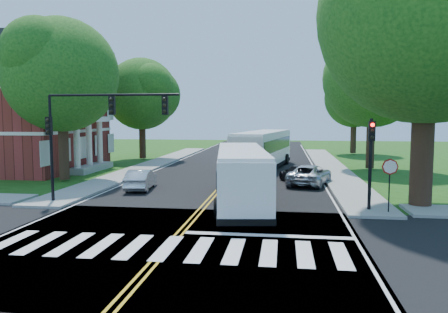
% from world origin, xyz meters
% --- Properties ---
extents(ground, '(140.00, 140.00, 0.00)m').
position_xyz_m(ground, '(0.00, 0.00, 0.00)').
color(ground, '#1D4711').
rests_on(ground, ground).
extents(road, '(14.00, 96.00, 0.01)m').
position_xyz_m(road, '(0.00, 18.00, 0.01)').
color(road, black).
rests_on(road, ground).
extents(cross_road, '(60.00, 12.00, 0.01)m').
position_xyz_m(cross_road, '(0.00, 0.00, 0.01)').
color(cross_road, black).
rests_on(cross_road, ground).
extents(center_line, '(0.36, 70.00, 0.01)m').
position_xyz_m(center_line, '(0.00, 22.00, 0.01)').
color(center_line, gold).
rests_on(center_line, road).
extents(edge_line_w, '(0.12, 70.00, 0.01)m').
position_xyz_m(edge_line_w, '(-6.80, 22.00, 0.01)').
color(edge_line_w, silver).
rests_on(edge_line_w, road).
extents(edge_line_e, '(0.12, 70.00, 0.01)m').
position_xyz_m(edge_line_e, '(6.80, 22.00, 0.01)').
color(edge_line_e, silver).
rests_on(edge_line_e, road).
extents(crosswalk, '(12.60, 3.00, 0.01)m').
position_xyz_m(crosswalk, '(0.00, -0.50, 0.02)').
color(crosswalk, silver).
rests_on(crosswalk, road).
extents(stop_bar, '(6.60, 0.40, 0.01)m').
position_xyz_m(stop_bar, '(3.50, 1.60, 0.02)').
color(stop_bar, silver).
rests_on(stop_bar, road).
extents(sidewalk_nw, '(2.60, 40.00, 0.15)m').
position_xyz_m(sidewalk_nw, '(-8.30, 25.00, 0.07)').
color(sidewalk_nw, gray).
rests_on(sidewalk_nw, ground).
extents(sidewalk_ne, '(2.60, 40.00, 0.15)m').
position_xyz_m(sidewalk_ne, '(8.30, 25.00, 0.07)').
color(sidewalk_ne, gray).
rests_on(sidewalk_ne, ground).
extents(tree_ne_big, '(10.80, 10.80, 14.91)m').
position_xyz_m(tree_ne_big, '(11.00, 8.00, 9.62)').
color(tree_ne_big, '#321E14').
rests_on(tree_ne_big, ground).
extents(tree_west_near, '(8.00, 8.00, 11.40)m').
position_xyz_m(tree_west_near, '(-11.50, 14.00, 7.53)').
color(tree_west_near, '#321E14').
rests_on(tree_west_near, ground).
extents(tree_west_far, '(7.60, 7.60, 10.67)m').
position_xyz_m(tree_west_far, '(-11.00, 30.00, 7.00)').
color(tree_west_far, '#321E14').
rests_on(tree_west_far, ground).
extents(tree_east_mid, '(8.40, 8.40, 11.93)m').
position_xyz_m(tree_east_mid, '(11.50, 24.00, 7.86)').
color(tree_east_mid, '#321E14').
rests_on(tree_east_mid, ground).
extents(tree_east_far, '(7.20, 7.20, 10.34)m').
position_xyz_m(tree_east_far, '(12.50, 40.00, 6.86)').
color(tree_east_far, '#321E14').
rests_on(tree_east_far, ground).
extents(signal_nw, '(7.15, 0.46, 5.66)m').
position_xyz_m(signal_nw, '(-5.86, 6.43, 4.38)').
color(signal_nw, black).
rests_on(signal_nw, ground).
extents(signal_ne, '(0.30, 0.46, 4.40)m').
position_xyz_m(signal_ne, '(8.20, 6.44, 2.96)').
color(signal_ne, black).
rests_on(signal_ne, ground).
extents(stop_sign, '(0.76, 0.08, 2.53)m').
position_xyz_m(stop_sign, '(9.00, 5.98, 2.03)').
color(stop_sign, black).
rests_on(stop_sign, ground).
extents(bus_lead, '(3.96, 11.51, 2.92)m').
position_xyz_m(bus_lead, '(1.82, 7.86, 1.55)').
color(bus_lead, silver).
rests_on(bus_lead, road).
extents(bus_follow, '(4.90, 13.06, 3.31)m').
position_xyz_m(bus_follow, '(2.25, 23.29, 1.76)').
color(bus_follow, silver).
rests_on(bus_follow, road).
extents(hatchback, '(1.81, 4.05, 1.29)m').
position_xyz_m(hatchback, '(-4.92, 11.30, 0.66)').
color(hatchback, silver).
rests_on(hatchback, road).
extents(suv, '(3.54, 5.35, 1.36)m').
position_xyz_m(suv, '(5.83, 14.73, 0.69)').
color(suv, silver).
rests_on(suv, road).
extents(dark_sedan, '(3.14, 4.68, 1.26)m').
position_xyz_m(dark_sedan, '(5.16, 15.30, 0.64)').
color(dark_sedan, black).
rests_on(dark_sedan, road).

